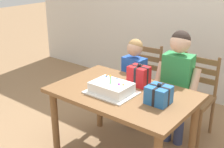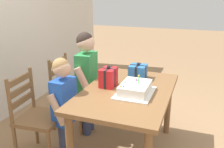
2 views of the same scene
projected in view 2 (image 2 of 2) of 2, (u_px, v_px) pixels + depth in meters
name	position (u px, v px, depth m)	size (l,w,h in m)	color
dining_table	(127.00, 100.00, 2.52)	(1.33, 0.85, 0.75)	brown
birthday_cake	(135.00, 89.00, 2.39)	(0.44, 0.34, 0.19)	white
gift_box_red_large	(108.00, 77.00, 2.56)	(0.20, 0.15, 0.23)	red
gift_box_beside_cake	(138.00, 72.00, 2.80)	(0.20, 0.18, 0.19)	#286BB7
chair_left	(36.00, 116.00, 2.54)	(0.45, 0.45, 0.92)	brown
chair_right	(70.00, 92.00, 3.16)	(0.43, 0.43, 0.92)	brown
child_older	(87.00, 74.00, 2.91)	(0.47, 0.27, 1.26)	#38426B
child_younger	(64.00, 100.00, 2.47)	(0.40, 0.23, 1.09)	#38426B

